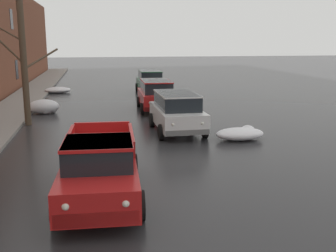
{
  "coord_description": "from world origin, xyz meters",
  "views": [
    {
      "loc": [
        -1.6,
        -2.11,
        4.17
      ],
      "look_at": [
        0.99,
        11.85,
        1.12
      ],
      "focal_mm": 42.86,
      "sensor_mm": 36.0,
      "label": 1
    }
  ],
  "objects_px": {
    "suv_green_parked_far_down_block": "(150,81)",
    "suv_red_parked_kerbside_mid": "(156,94)",
    "pickup_truck_red_approaching_near_lane": "(100,167)",
    "suv_white_parked_kerbside_close": "(177,111)",
    "bare_tree_mid_block": "(24,63)"
  },
  "relations": [
    {
      "from": "bare_tree_mid_block",
      "to": "suv_green_parked_far_down_block",
      "type": "distance_m",
      "value": 13.53
    },
    {
      "from": "suv_white_parked_kerbside_close",
      "to": "suv_red_parked_kerbside_mid",
      "type": "xyz_separation_m",
      "value": [
        -0.04,
        5.9,
        0.0
      ]
    },
    {
      "from": "bare_tree_mid_block",
      "to": "pickup_truck_red_approaching_near_lane",
      "type": "bearing_deg",
      "value": -71.97
    },
    {
      "from": "suv_white_parked_kerbside_close",
      "to": "suv_green_parked_far_down_block",
      "type": "bearing_deg",
      "value": 87.11
    },
    {
      "from": "suv_red_parked_kerbside_mid",
      "to": "bare_tree_mid_block",
      "type": "bearing_deg",
      "value": -156.97
    },
    {
      "from": "pickup_truck_red_approaching_near_lane",
      "to": "suv_white_parked_kerbside_close",
      "type": "height_order",
      "value": "suv_white_parked_kerbside_close"
    },
    {
      "from": "suv_green_parked_far_down_block",
      "to": "suv_red_parked_kerbside_mid",
      "type": "bearing_deg",
      "value": -95.3
    },
    {
      "from": "bare_tree_mid_block",
      "to": "suv_red_parked_kerbside_mid",
      "type": "xyz_separation_m",
      "value": [
        6.95,
        2.95,
        -2.1
      ]
    },
    {
      "from": "pickup_truck_red_approaching_near_lane",
      "to": "suv_red_parked_kerbside_mid",
      "type": "bearing_deg",
      "value": 74.98
    },
    {
      "from": "bare_tree_mid_block",
      "to": "pickup_truck_red_approaching_near_lane",
      "type": "distance_m",
      "value": 11.13
    },
    {
      "from": "bare_tree_mid_block",
      "to": "suv_green_parked_far_down_block",
      "type": "height_order",
      "value": "bare_tree_mid_block"
    },
    {
      "from": "bare_tree_mid_block",
      "to": "pickup_truck_red_approaching_near_lane",
      "type": "xyz_separation_m",
      "value": [
        3.38,
        -10.37,
        -2.21
      ]
    },
    {
      "from": "suv_red_parked_kerbside_mid",
      "to": "suv_green_parked_far_down_block",
      "type": "xyz_separation_m",
      "value": [
        0.74,
        7.97,
        0.0
      ]
    },
    {
      "from": "bare_tree_mid_block",
      "to": "suv_red_parked_kerbside_mid",
      "type": "height_order",
      "value": "bare_tree_mid_block"
    },
    {
      "from": "suv_white_parked_kerbside_close",
      "to": "suv_green_parked_far_down_block",
      "type": "relative_size",
      "value": 0.96
    }
  ]
}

